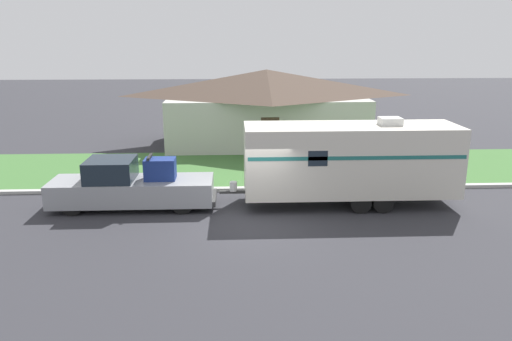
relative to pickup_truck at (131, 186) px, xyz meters
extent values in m
plane|color=#2D2D33|center=(4.72, -1.81, -0.84)|extent=(120.00, 120.00, 0.00)
cube|color=#ADADA8|center=(4.72, 1.94, -0.77)|extent=(80.00, 0.30, 0.14)
cube|color=#3D6B33|center=(4.72, 5.59, -0.82)|extent=(80.00, 7.00, 0.03)
cube|color=#B2B2A8|center=(5.92, 11.44, 0.61)|extent=(11.50, 6.14, 2.89)
pyramid|color=#4C3D33|center=(5.92, 11.44, 2.83)|extent=(12.42, 6.63, 1.54)
cube|color=#4C3828|center=(5.92, 8.40, 0.21)|extent=(1.00, 0.06, 2.10)
cylinder|color=black|center=(-2.00, -0.77, -0.43)|extent=(0.81, 0.28, 0.81)
cylinder|color=black|center=(-2.00, 0.77, -0.43)|extent=(0.81, 0.28, 0.81)
cylinder|color=black|center=(2.02, -0.77, -0.43)|extent=(0.81, 0.28, 0.81)
cylinder|color=black|center=(2.02, 0.77, -0.43)|extent=(0.81, 0.28, 0.81)
cube|color=gray|center=(-1.29, 0.00, -0.18)|extent=(3.36, 1.90, 0.88)
cube|color=#19232D|center=(-0.69, 0.00, 0.67)|extent=(1.75, 1.75, 0.80)
cube|color=gray|center=(1.75, 0.00, -0.18)|extent=(2.72, 1.90, 0.88)
cube|color=#333333|center=(3.17, 0.00, -0.50)|extent=(0.12, 1.71, 0.20)
cube|color=navy|center=(1.15, 0.00, 0.67)|extent=(1.15, 0.80, 0.80)
cube|color=black|center=(0.78, 0.00, 1.15)|extent=(0.10, 0.88, 0.08)
cylinder|color=black|center=(8.60, -1.04, -0.46)|extent=(0.77, 0.22, 0.77)
cylinder|color=black|center=(8.60, 1.04, -0.46)|extent=(0.77, 0.22, 0.77)
cylinder|color=black|center=(9.44, -1.04, -0.46)|extent=(0.77, 0.22, 0.77)
cylinder|color=black|center=(9.44, 1.04, -0.46)|extent=(0.77, 0.22, 0.77)
cube|color=beige|center=(8.37, 0.00, 0.97)|extent=(8.06, 2.37, 2.61)
cube|color=#1E6660|center=(8.37, -1.19, 1.30)|extent=(7.90, 0.01, 0.14)
cube|color=#383838|center=(3.85, 0.00, -0.29)|extent=(0.98, 0.12, 0.10)
cylinder|color=silver|center=(3.90, 0.00, -0.06)|extent=(0.28, 0.28, 0.36)
cube|color=silver|center=(9.82, 0.00, 2.42)|extent=(0.80, 0.68, 0.28)
cube|color=#19232D|center=(6.92, -1.19, 1.30)|extent=(0.70, 0.01, 0.56)
cylinder|color=brown|center=(-0.62, 2.90, -0.26)|extent=(0.09, 0.09, 1.16)
cube|color=black|center=(-0.62, 2.90, 0.43)|extent=(0.48, 0.20, 0.22)
camera|label=1|loc=(3.92, -18.29, 5.53)|focal=35.00mm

